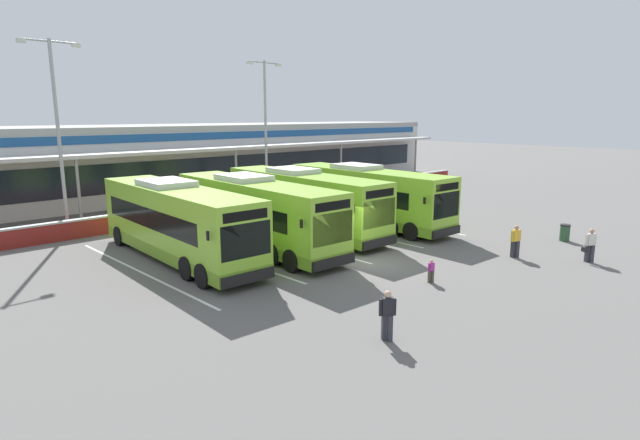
# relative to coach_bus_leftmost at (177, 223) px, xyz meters

# --- Properties ---
(ground_plane) EXTENTS (200.00, 200.00, 0.00)m
(ground_plane) POSITION_rel_coach_bus_leftmost_xyz_m (6.10, -6.58, -1.79)
(ground_plane) COLOR #605E5B
(terminal_building) EXTENTS (70.00, 13.00, 6.00)m
(terminal_building) POSITION_rel_coach_bus_leftmost_xyz_m (6.10, 20.33, 1.23)
(terminal_building) COLOR silver
(terminal_building) RESTS_ON ground
(red_barrier_wall) EXTENTS (60.00, 0.40, 1.10)m
(red_barrier_wall) POSITION_rel_coach_bus_leftmost_xyz_m (6.10, 7.92, -1.23)
(red_barrier_wall) COLOR maroon
(red_barrier_wall) RESTS_ON ground
(coach_bus_leftmost) EXTENTS (3.41, 12.26, 3.78)m
(coach_bus_leftmost) POSITION_rel_coach_bus_leftmost_xyz_m (0.00, 0.00, 0.00)
(coach_bus_leftmost) COLOR #8CC633
(coach_bus_leftmost) RESTS_ON ground
(coach_bus_left_centre) EXTENTS (3.41, 12.26, 3.78)m
(coach_bus_left_centre) POSITION_rel_coach_bus_leftmost_xyz_m (4.00, -0.83, 0.00)
(coach_bus_left_centre) COLOR #8CC633
(coach_bus_left_centre) RESTS_ON ground
(coach_bus_centre) EXTENTS (3.41, 12.26, 3.78)m
(coach_bus_centre) POSITION_rel_coach_bus_leftmost_xyz_m (8.18, 0.01, 0.00)
(coach_bus_centre) COLOR #8CC633
(coach_bus_centre) RESTS_ON ground
(coach_bus_right_centre) EXTENTS (3.41, 12.26, 3.78)m
(coach_bus_right_centre) POSITION_rel_coach_bus_leftmost_xyz_m (12.64, -1.04, 0.00)
(coach_bus_right_centre) COLOR #8CC633
(coach_bus_right_centre) RESTS_ON ground
(bay_stripe_far_west) EXTENTS (0.14, 13.00, 0.01)m
(bay_stripe_far_west) POSITION_rel_coach_bus_leftmost_xyz_m (-2.30, -0.58, -1.78)
(bay_stripe_far_west) COLOR silver
(bay_stripe_far_west) RESTS_ON ground
(bay_stripe_west) EXTENTS (0.14, 13.00, 0.01)m
(bay_stripe_west) POSITION_rel_coach_bus_leftmost_xyz_m (1.90, -0.58, -1.78)
(bay_stripe_west) COLOR silver
(bay_stripe_west) RESTS_ON ground
(bay_stripe_mid_west) EXTENTS (0.14, 13.00, 0.01)m
(bay_stripe_mid_west) POSITION_rel_coach_bus_leftmost_xyz_m (6.10, -0.58, -1.78)
(bay_stripe_mid_west) COLOR silver
(bay_stripe_mid_west) RESTS_ON ground
(bay_stripe_centre) EXTENTS (0.14, 13.00, 0.01)m
(bay_stripe_centre) POSITION_rel_coach_bus_leftmost_xyz_m (10.30, -0.58, -1.78)
(bay_stripe_centre) COLOR silver
(bay_stripe_centre) RESTS_ON ground
(bay_stripe_mid_east) EXTENTS (0.14, 13.00, 0.01)m
(bay_stripe_mid_east) POSITION_rel_coach_bus_leftmost_xyz_m (14.50, -0.58, -1.78)
(bay_stripe_mid_east) COLOR silver
(bay_stripe_mid_east) RESTS_ON ground
(pedestrian_with_handbag) EXTENTS (0.61, 0.53, 1.62)m
(pedestrian_with_handbag) POSITION_rel_coach_bus_leftmost_xyz_m (13.74, -14.05, -0.93)
(pedestrian_with_handbag) COLOR #33333D
(pedestrian_with_handbag) RESTS_ON ground
(pedestrian_in_dark_coat) EXTENTS (0.48, 0.42, 1.62)m
(pedestrian_in_dark_coat) POSITION_rel_coach_bus_leftmost_xyz_m (0.05, -12.79, -0.91)
(pedestrian_in_dark_coat) COLOR #33333D
(pedestrian_in_dark_coat) RESTS_ON ground
(pedestrian_child) EXTENTS (0.33, 0.22, 1.00)m
(pedestrian_child) POSITION_rel_coach_bus_leftmost_xyz_m (5.77, -10.56, -1.24)
(pedestrian_child) COLOR #4C4238
(pedestrian_child) RESTS_ON ground
(pedestrian_near_bin) EXTENTS (0.53, 0.40, 1.62)m
(pedestrian_near_bin) POSITION_rel_coach_bus_leftmost_xyz_m (11.98, -11.23, -0.91)
(pedestrian_near_bin) COLOR #33333D
(pedestrian_near_bin) RESTS_ON ground
(lamp_post_west) EXTENTS (3.24, 0.28, 11.00)m
(lamp_post_west) POSITION_rel_coach_bus_leftmost_xyz_m (-1.98, 9.53, 4.50)
(lamp_post_west) COLOR #9E9EA3
(lamp_post_west) RESTS_ON ground
(lamp_post_centre) EXTENTS (3.24, 0.28, 11.00)m
(lamp_post_centre) POSITION_rel_coach_bus_leftmost_xyz_m (13.84, 10.68, 4.50)
(lamp_post_centre) COLOR #9E9EA3
(lamp_post_centre) RESTS_ON ground
(litter_bin) EXTENTS (0.54, 0.54, 0.93)m
(litter_bin) POSITION_rel_coach_bus_leftmost_xyz_m (17.25, -11.59, -1.32)
(litter_bin) COLOR #2D5133
(litter_bin) RESTS_ON ground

